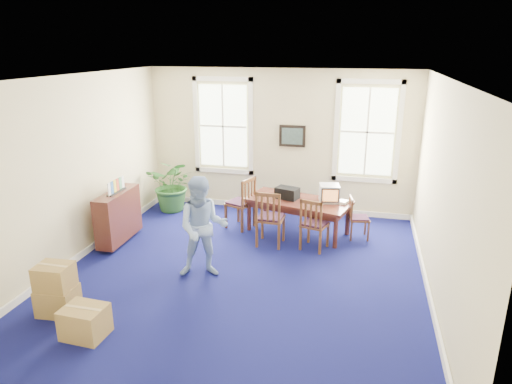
% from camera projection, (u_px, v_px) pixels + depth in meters
% --- Properties ---
extents(floor, '(6.50, 6.50, 0.00)m').
position_uv_depth(floor, '(242.00, 273.00, 7.69)').
color(floor, '#0F125B').
rests_on(floor, ground).
extents(ceiling, '(6.50, 6.50, 0.00)m').
position_uv_depth(ceiling, '(240.00, 78.00, 6.71)').
color(ceiling, white).
rests_on(ceiling, ground).
extents(wall_back, '(6.50, 0.00, 6.50)m').
position_uv_depth(wall_back, '(279.00, 142.00, 10.21)').
color(wall_back, beige).
rests_on(wall_back, ground).
extents(wall_front, '(6.50, 0.00, 6.50)m').
position_uv_depth(wall_front, '(148.00, 280.00, 4.19)').
color(wall_front, beige).
rests_on(wall_front, ground).
extents(wall_left, '(0.00, 6.50, 6.50)m').
position_uv_depth(wall_left, '(73.00, 170.00, 7.87)').
color(wall_left, beige).
rests_on(wall_left, ground).
extents(wall_right, '(0.00, 6.50, 6.50)m').
position_uv_depth(wall_right, '(443.00, 196.00, 6.53)').
color(wall_right, beige).
rests_on(wall_right, ground).
extents(baseboard_back, '(6.00, 0.04, 0.12)m').
position_uv_depth(baseboard_back, '(278.00, 207.00, 10.65)').
color(baseboard_back, white).
rests_on(baseboard_back, ground).
extents(baseboard_left, '(0.04, 6.50, 0.12)m').
position_uv_depth(baseboard_left, '(85.00, 252.00, 8.33)').
color(baseboard_left, white).
rests_on(baseboard_left, ground).
extents(baseboard_right, '(0.04, 6.50, 0.12)m').
position_uv_depth(baseboard_right, '(428.00, 290.00, 7.01)').
color(baseboard_right, white).
rests_on(baseboard_right, ground).
extents(window_left, '(1.40, 0.12, 2.20)m').
position_uv_depth(window_left, '(223.00, 126.00, 10.39)').
color(window_left, white).
rests_on(window_left, ground).
extents(window_right, '(1.40, 0.12, 2.20)m').
position_uv_depth(window_right, '(367.00, 132.00, 9.68)').
color(window_right, white).
rests_on(window_right, ground).
extents(wall_picture, '(0.58, 0.06, 0.48)m').
position_uv_depth(wall_picture, '(292.00, 136.00, 10.05)').
color(wall_picture, black).
rests_on(wall_picture, ground).
extents(conference_table, '(2.23, 1.43, 0.70)m').
position_uv_depth(conference_table, '(298.00, 216.00, 9.25)').
color(conference_table, '#4B2119').
rests_on(conference_table, ground).
extents(crt_tv, '(0.45, 0.47, 0.34)m').
position_uv_depth(crt_tv, '(329.00, 193.00, 9.00)').
color(crt_tv, '#B7B7BC').
rests_on(crt_tv, conference_table).
extents(game_console, '(0.22, 0.25, 0.05)m').
position_uv_depth(game_console, '(343.00, 202.00, 8.94)').
color(game_console, white).
rests_on(game_console, conference_table).
extents(equipment_bag, '(0.52, 0.42, 0.22)m').
position_uv_depth(equipment_bag, '(287.00, 193.00, 9.21)').
color(equipment_bag, black).
rests_on(equipment_bag, conference_table).
extents(chair_near_left, '(0.51, 0.51, 1.10)m').
position_uv_depth(chair_near_left, '(271.00, 217.00, 8.64)').
color(chair_near_left, brown).
rests_on(chair_near_left, ground).
extents(chair_near_right, '(0.56, 0.56, 1.01)m').
position_uv_depth(chair_near_right, '(315.00, 223.00, 8.46)').
color(chair_near_right, brown).
rests_on(chair_near_right, ground).
extents(chair_end_left, '(0.64, 0.64, 1.10)m').
position_uv_depth(chair_end_left, '(240.00, 202.00, 9.46)').
color(chair_end_left, brown).
rests_on(chair_end_left, ground).
extents(chair_end_right, '(0.45, 0.45, 0.85)m').
position_uv_depth(chair_end_right, '(359.00, 218.00, 8.96)').
color(chair_end_right, brown).
rests_on(chair_end_right, ground).
extents(man, '(0.98, 0.85, 1.70)m').
position_uv_depth(man, '(203.00, 228.00, 7.36)').
color(man, '#8BABDE').
rests_on(man, ground).
extents(credenza, '(0.36, 1.21, 0.95)m').
position_uv_depth(credenza, '(119.00, 219.00, 8.74)').
color(credenza, '#4B2119').
rests_on(credenza, ground).
extents(brochure_rack, '(0.24, 0.61, 0.27)m').
position_uv_depth(brochure_rack, '(116.00, 189.00, 8.55)').
color(brochure_rack, '#99999E').
rests_on(brochure_rack, credenza).
extents(potted_plant, '(1.12, 0.98, 1.24)m').
position_uv_depth(potted_plant, '(173.00, 185.00, 10.43)').
color(potted_plant, '#275A23').
rests_on(potted_plant, ground).
extents(cardboard_boxes, '(1.45, 1.45, 0.79)m').
position_uv_depth(cardboard_boxes, '(73.00, 286.00, 6.47)').
color(cardboard_boxes, '#A88448').
rests_on(cardboard_boxes, ground).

